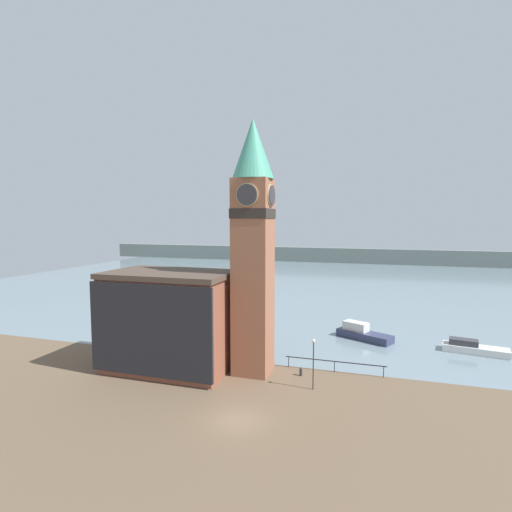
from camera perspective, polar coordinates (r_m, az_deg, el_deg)
The scene contains 10 objects.
ground_plane at distance 31.51m, azimuth -2.80°, elevation -22.37°, with size 160.00×160.00×0.00m, color brown.
water at distance 99.49m, azimuth 11.48°, elevation -3.34°, with size 160.00×120.00×0.00m.
far_shoreline at distance 138.80m, azimuth 13.15°, elevation 0.06°, with size 180.00×3.00×5.00m.
pier_railing at distance 40.26m, azimuth 11.15°, elevation -14.70°, with size 9.59×0.08×1.09m.
clock_tower at distance 37.18m, azimuth -0.42°, elevation 2.23°, with size 3.85×3.85×23.80m.
pier_building at distance 40.27m, azimuth -12.25°, elevation -8.95°, with size 12.23×7.61×9.59m.
boat_near at distance 51.47m, azimuth 14.93°, elevation -10.61°, with size 6.98×4.97×1.97m.
boat_far at distance 50.89m, azimuth 28.58°, elevation -11.47°, with size 6.80×3.08×1.41m.
mooring_bollard_near at distance 39.12m, azimuth 6.44°, elevation -16.03°, with size 0.28×0.28×0.80m.
lamp_post at distance 35.49m, azimuth 8.21°, elevation -13.81°, with size 0.32×0.32×4.43m.
Camera 1 is at (9.60, -26.23, 14.57)m, focal length 28.00 mm.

